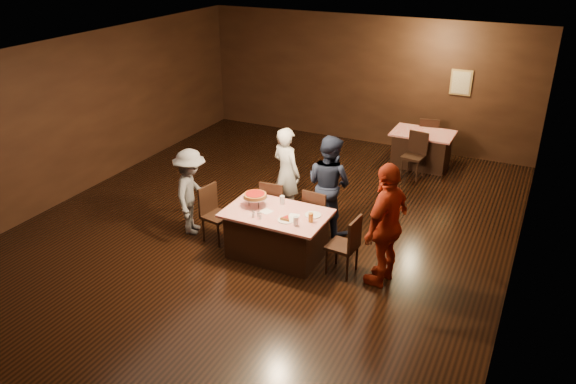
% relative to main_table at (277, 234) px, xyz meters
% --- Properties ---
extents(room, '(10.00, 10.04, 3.02)m').
position_rel_main_table_xyz_m(room, '(-0.57, 0.73, 1.75)').
color(room, black).
rests_on(room, ground).
extents(main_table, '(1.60, 1.00, 0.77)m').
position_rel_main_table_xyz_m(main_table, '(0.00, 0.00, 0.00)').
color(main_table, '#A80E0B').
rests_on(main_table, ground).
extents(back_table, '(1.30, 0.90, 0.77)m').
position_rel_main_table_xyz_m(back_table, '(1.12, 4.75, 0.00)').
color(back_table, red).
rests_on(back_table, ground).
extents(chair_far_left, '(0.45, 0.45, 0.95)m').
position_rel_main_table_xyz_m(chair_far_left, '(-0.40, 0.75, 0.09)').
color(chair_far_left, black).
rests_on(chair_far_left, ground).
extents(chair_far_right, '(0.45, 0.45, 0.95)m').
position_rel_main_table_xyz_m(chair_far_right, '(0.40, 0.75, 0.09)').
color(chair_far_right, black).
rests_on(chair_far_right, ground).
extents(chair_end_left, '(0.49, 0.49, 0.95)m').
position_rel_main_table_xyz_m(chair_end_left, '(-1.10, -0.00, 0.09)').
color(chair_end_left, black).
rests_on(chair_end_left, ground).
extents(chair_end_right, '(0.45, 0.45, 0.95)m').
position_rel_main_table_xyz_m(chair_end_right, '(1.10, -0.00, 0.09)').
color(chair_end_right, black).
rests_on(chair_end_right, ground).
extents(chair_back_near, '(0.48, 0.48, 0.95)m').
position_rel_main_table_xyz_m(chair_back_near, '(1.12, 4.05, 0.09)').
color(chair_back_near, black).
rests_on(chair_back_near, ground).
extents(chair_back_far, '(0.47, 0.47, 0.95)m').
position_rel_main_table_xyz_m(chair_back_far, '(1.12, 5.35, 0.09)').
color(chair_back_far, black).
rests_on(chair_back_far, ground).
extents(diner_white_jacket, '(0.72, 0.60, 1.68)m').
position_rel_main_table_xyz_m(diner_white_jacket, '(-0.47, 1.30, 0.45)').
color(diner_white_jacket, silver).
rests_on(diner_white_jacket, ground).
extents(diner_navy_hoodie, '(0.98, 0.86, 1.72)m').
position_rel_main_table_xyz_m(diner_navy_hoodie, '(0.40, 1.15, 0.47)').
color(diner_navy_hoodie, '#171E33').
rests_on(diner_navy_hoodie, ground).
extents(diner_grey_knit, '(0.85, 1.10, 1.50)m').
position_rel_main_table_xyz_m(diner_grey_knit, '(-1.64, 0.07, 0.36)').
color(diner_grey_knit, slate).
rests_on(diner_grey_knit, ground).
extents(diner_red_shirt, '(0.66, 1.17, 1.88)m').
position_rel_main_table_xyz_m(diner_red_shirt, '(1.73, 0.04, 0.55)').
color(diner_red_shirt, '#9A2912').
rests_on(diner_red_shirt, ground).
extents(pizza_stand, '(0.38, 0.38, 0.22)m').
position_rel_main_table_xyz_m(pizza_stand, '(-0.40, 0.05, 0.57)').
color(pizza_stand, black).
rests_on(pizza_stand, main_table).
extents(plate_with_slice, '(0.25, 0.25, 0.06)m').
position_rel_main_table_xyz_m(plate_with_slice, '(0.25, -0.18, 0.41)').
color(plate_with_slice, white).
rests_on(plate_with_slice, main_table).
extents(plate_empty, '(0.25, 0.25, 0.01)m').
position_rel_main_table_xyz_m(plate_empty, '(0.55, 0.15, 0.39)').
color(plate_empty, white).
rests_on(plate_empty, main_table).
extents(glass_front_right, '(0.08, 0.08, 0.14)m').
position_rel_main_table_xyz_m(glass_front_right, '(0.45, -0.25, 0.46)').
color(glass_front_right, silver).
rests_on(glass_front_right, main_table).
extents(glass_amber, '(0.08, 0.08, 0.14)m').
position_rel_main_table_xyz_m(glass_amber, '(0.60, -0.05, 0.46)').
color(glass_amber, '#BF7F26').
rests_on(glass_amber, main_table).
extents(glass_back, '(0.08, 0.08, 0.14)m').
position_rel_main_table_xyz_m(glass_back, '(-0.05, 0.30, 0.46)').
color(glass_back, silver).
rests_on(glass_back, main_table).
extents(condiments, '(0.17, 0.10, 0.09)m').
position_rel_main_table_xyz_m(condiments, '(-0.18, -0.28, 0.43)').
color(condiments, silver).
rests_on(condiments, main_table).
extents(napkin_center, '(0.19, 0.19, 0.01)m').
position_rel_main_table_xyz_m(napkin_center, '(0.30, -0.00, 0.39)').
color(napkin_center, white).
rests_on(napkin_center, main_table).
extents(napkin_left, '(0.21, 0.21, 0.01)m').
position_rel_main_table_xyz_m(napkin_left, '(-0.15, -0.05, 0.39)').
color(napkin_left, white).
rests_on(napkin_left, main_table).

